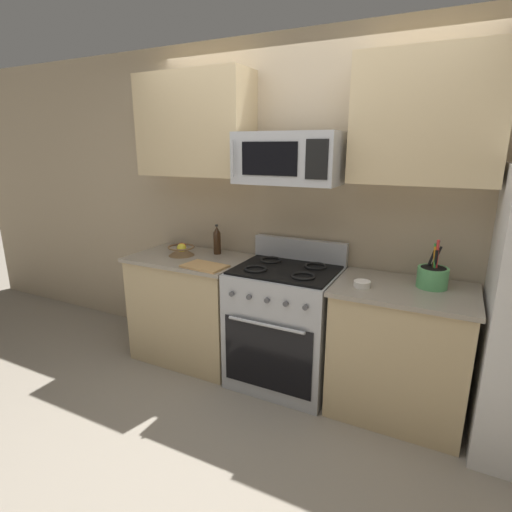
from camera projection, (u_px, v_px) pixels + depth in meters
ground_plane at (248, 426)px, 2.64m from camera, size 16.00×16.00×0.00m
wall_back at (305, 211)px, 3.16m from camera, size 8.00×0.10×2.60m
counter_left at (191, 307)px, 3.43m from camera, size 0.96×0.63×0.91m
range_oven at (285, 325)px, 3.05m from camera, size 0.76×0.67×1.09m
counter_right at (399, 351)px, 2.69m from camera, size 0.89×0.63×0.91m
microwave at (290, 158)px, 2.74m from camera, size 0.72×0.44×0.35m
upper_cabinets_left at (195, 125)px, 3.17m from camera, size 0.95×0.34×0.79m
upper_cabinets_right at (426, 119)px, 2.43m from camera, size 0.88×0.34×0.79m
utensil_crock at (433, 276)px, 2.57m from camera, size 0.19×0.19×0.32m
fruit_basket at (181, 250)px, 3.33m from camera, size 0.22×0.22×0.10m
cutting_board at (205, 266)px, 3.01m from camera, size 0.35×0.24×0.02m
bottle_soy at (217, 241)px, 3.36m from camera, size 0.06×0.06×0.25m
prep_bowl at (362, 284)px, 2.58m from camera, size 0.11×0.11×0.04m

